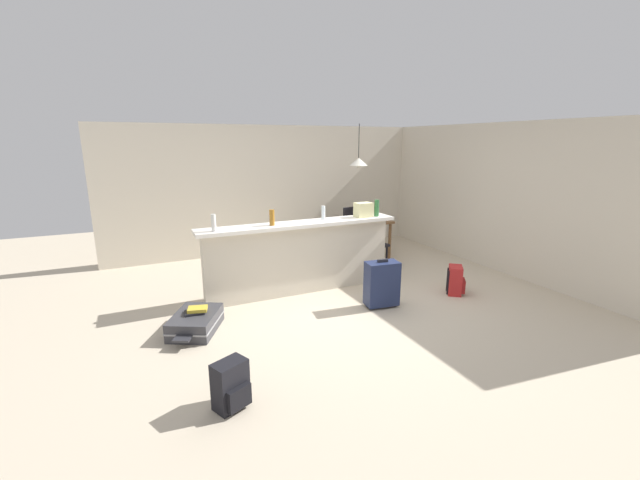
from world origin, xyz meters
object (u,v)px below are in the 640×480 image
(suitcase_flat_charcoal, at_px, (196,322))
(pendant_lamp, at_px, (358,162))
(bottle_amber, at_px, (272,218))
(dining_table, at_px, (358,225))
(bottle_clear, at_px, (323,213))
(grocery_bag, at_px, (363,210))
(suitcase_upright_navy, at_px, (382,283))
(dining_chair_near_partition, at_px, (371,239))
(backpack_red, at_px, (456,281))
(dining_chair_far_side, at_px, (349,226))
(bottle_white, at_px, (214,223))
(book_stack, at_px, (196,310))
(bottle_green, at_px, (377,208))
(backpack_black, at_px, (231,386))

(suitcase_flat_charcoal, bearing_deg, pendant_lamp, 30.28)
(bottle_amber, height_order, dining_table, bottle_amber)
(bottle_clear, distance_m, grocery_bag, 0.65)
(bottle_amber, distance_m, suitcase_upright_navy, 1.75)
(dining_chair_near_partition, relative_size, backpack_red, 2.21)
(bottle_clear, height_order, suitcase_upright_navy, bottle_clear)
(dining_table, relative_size, dining_chair_near_partition, 1.18)
(grocery_bag, distance_m, suitcase_flat_charcoal, 2.93)
(dining_chair_near_partition, height_order, dining_chair_far_side, same)
(grocery_bag, xyz_separation_m, dining_table, (0.63, 1.21, -0.52))
(bottle_white, distance_m, book_stack, 1.14)
(bottle_clear, height_order, pendant_lamp, pendant_lamp)
(bottle_green, distance_m, suitcase_upright_navy, 1.34)
(suitcase_upright_navy, bearing_deg, dining_chair_near_partition, 62.84)
(bottle_green, bearing_deg, suitcase_upright_navy, -117.21)
(bottle_amber, height_order, backpack_red, bottle_amber)
(grocery_bag, relative_size, pendant_lamp, 0.33)
(bottle_clear, xyz_separation_m, pendant_lamp, (1.28, 1.19, 0.67))
(bottle_white, relative_size, dining_chair_far_side, 0.24)
(grocery_bag, xyz_separation_m, book_stack, (-2.64, -0.64, -0.92))
(bottle_white, distance_m, dining_table, 3.22)
(grocery_bag, distance_m, suitcase_upright_navy, 1.29)
(dining_chair_far_side, height_order, suitcase_upright_navy, dining_chair_far_side)
(dining_chair_far_side, distance_m, backpack_black, 5.13)
(book_stack, bearing_deg, dining_chair_far_side, 35.20)
(dining_chair_far_side, height_order, backpack_black, dining_chair_far_side)
(backpack_black, bearing_deg, suitcase_flat_charcoal, 92.68)
(pendant_lamp, relative_size, book_stack, 2.82)
(dining_chair_near_partition, height_order, pendant_lamp, pendant_lamp)
(bottle_clear, bearing_deg, backpack_black, -130.09)
(bottle_green, height_order, dining_chair_far_side, bottle_green)
(bottle_white, height_order, pendant_lamp, pendant_lamp)
(bottle_clear, height_order, grocery_bag, grocery_bag)
(bottle_clear, bearing_deg, backpack_red, -34.18)
(dining_chair_near_partition, bearing_deg, bottle_green, -117.07)
(bottle_amber, xyz_separation_m, bottle_green, (1.69, -0.02, 0.02))
(backpack_red, height_order, book_stack, backpack_red)
(bottle_clear, height_order, dining_chair_near_partition, bottle_clear)
(backpack_black, bearing_deg, suitcase_upright_navy, 28.57)
(bottle_amber, distance_m, dining_chair_near_partition, 2.22)
(backpack_red, xyz_separation_m, backpack_black, (-3.57, -1.20, 0.00))
(dining_chair_far_side, relative_size, book_stack, 3.33)
(dining_table, height_order, backpack_red, dining_table)
(grocery_bag, height_order, pendant_lamp, pendant_lamp)
(bottle_clear, xyz_separation_m, backpack_black, (-1.94, -2.31, -0.96))
(grocery_bag, distance_m, dining_table, 1.46)
(grocery_bag, bearing_deg, dining_table, 62.53)
(bottle_white, height_order, dining_chair_near_partition, bottle_white)
(bottle_white, height_order, suitcase_flat_charcoal, bottle_white)
(grocery_bag, relative_size, backpack_black, 0.62)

